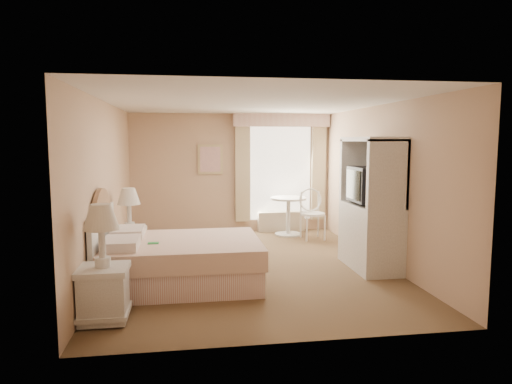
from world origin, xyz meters
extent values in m
cube|color=brown|center=(0.00, 0.00, 0.00)|extent=(4.20, 5.50, 0.01)
cube|color=silver|center=(0.00, 0.00, 2.50)|extent=(4.20, 5.50, 0.01)
cube|color=#CEA989|center=(0.00, 2.75, 1.25)|extent=(4.20, 0.01, 2.50)
cube|color=#CEA989|center=(0.00, -2.75, 1.25)|extent=(4.20, 0.01, 2.50)
cube|color=#CEA989|center=(-2.10, 0.00, 1.25)|extent=(0.01, 5.50, 2.50)
cube|color=#CEA989|center=(2.10, 0.00, 1.25)|extent=(0.01, 5.50, 2.50)
cube|color=white|center=(1.05, 2.72, 1.25)|extent=(1.30, 0.02, 2.00)
cube|color=tan|center=(0.22, 2.67, 1.25)|extent=(0.30, 0.08, 2.05)
cube|color=tan|center=(1.88, 2.67, 1.25)|extent=(0.30, 0.08, 2.05)
cube|color=tan|center=(1.05, 2.63, 2.37)|extent=(2.05, 0.20, 0.28)
cube|color=beige|center=(1.05, 2.63, 0.21)|extent=(1.00, 0.22, 0.42)
cube|color=tan|center=(-0.45, 2.72, 1.55)|extent=(0.52, 0.03, 0.62)
cube|color=beige|center=(-0.45, 2.70, 1.55)|extent=(0.42, 0.02, 0.52)
cube|color=tan|center=(-1.00, -0.75, 0.17)|extent=(1.99, 1.51, 0.34)
cube|color=beige|center=(-1.00, -0.75, 0.47)|extent=(2.04, 1.57, 0.26)
cube|color=beige|center=(-1.77, -1.11, 0.66)|extent=(0.43, 0.59, 0.13)
cube|color=beige|center=(-1.77, -0.39, 0.66)|extent=(0.43, 0.59, 0.13)
cube|color=green|center=(-1.39, -0.89, 0.61)|extent=(0.14, 0.10, 0.01)
cube|color=silver|center=(-2.05, -0.75, 0.52)|extent=(0.06, 1.61, 1.04)
cylinder|color=#95644F|center=(-2.05, -0.75, 0.61)|extent=(0.05, 1.42, 1.42)
cube|color=white|center=(-1.84, -1.94, 0.28)|extent=(0.48, 0.48, 0.52)
cube|color=white|center=(-1.84, -1.94, 0.57)|extent=(0.52, 0.52, 0.06)
cube|color=white|center=(-1.84, -1.94, 0.10)|extent=(0.52, 0.52, 0.05)
cylinder|color=silver|center=(-1.84, -1.94, 0.65)|extent=(0.17, 0.17, 0.10)
cylinder|color=silver|center=(-1.84, -1.94, 0.86)|extent=(0.07, 0.07, 0.42)
cone|color=silver|center=(-1.84, -1.94, 1.14)|extent=(0.37, 0.37, 0.27)
cube|color=white|center=(-1.84, 0.38, 0.27)|extent=(0.45, 0.45, 0.49)
cube|color=white|center=(-1.84, 0.38, 0.54)|extent=(0.49, 0.49, 0.06)
cube|color=white|center=(-1.84, 0.38, 0.10)|extent=(0.49, 0.49, 0.05)
cylinder|color=silver|center=(-1.84, 0.38, 0.62)|extent=(0.16, 0.16, 0.10)
cylinder|color=silver|center=(-1.84, 0.38, 0.82)|extent=(0.07, 0.07, 0.39)
cone|color=silver|center=(-1.84, 0.38, 1.08)|extent=(0.35, 0.35, 0.26)
cylinder|color=silver|center=(1.11, 2.21, 0.02)|extent=(0.55, 0.55, 0.03)
cylinder|color=silver|center=(1.11, 2.21, 0.39)|extent=(0.08, 0.08, 0.74)
cylinder|color=white|center=(1.11, 2.21, 0.76)|extent=(0.74, 0.74, 0.04)
cylinder|color=silver|center=(1.33, 1.55, 0.25)|extent=(0.03, 0.03, 0.49)
cylinder|color=silver|center=(1.70, 1.57, 0.25)|extent=(0.03, 0.03, 0.49)
cylinder|color=silver|center=(1.31, 1.92, 0.25)|extent=(0.03, 0.03, 0.49)
cylinder|color=silver|center=(1.68, 1.94, 0.25)|extent=(0.03, 0.03, 0.49)
cylinder|color=white|center=(1.50, 1.75, 0.50)|extent=(0.51, 0.51, 0.04)
torus|color=silver|center=(1.49, 1.90, 0.76)|extent=(0.48, 0.15, 0.47)
cylinder|color=silver|center=(1.31, 1.92, 0.71)|extent=(0.03, 0.03, 0.44)
cylinder|color=silver|center=(1.68, 1.94, 0.71)|extent=(0.03, 0.03, 0.44)
cube|color=white|center=(1.81, -0.38, 0.49)|extent=(0.60, 1.20, 0.98)
cube|color=white|center=(1.81, -0.94, 1.47)|extent=(0.60, 0.09, 0.98)
cube|color=white|center=(1.81, 0.17, 1.47)|extent=(0.60, 0.09, 0.98)
cube|color=white|center=(1.81, -0.38, 1.96)|extent=(0.60, 1.20, 0.07)
cube|color=white|center=(2.08, -0.38, 1.47)|extent=(0.04, 1.20, 0.98)
cube|color=black|center=(1.78, -0.38, 1.29)|extent=(0.52, 0.65, 0.52)
cube|color=black|center=(1.52, -0.38, 1.29)|extent=(0.02, 0.54, 0.44)
camera|label=1|loc=(-0.94, -6.85, 1.94)|focal=32.00mm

